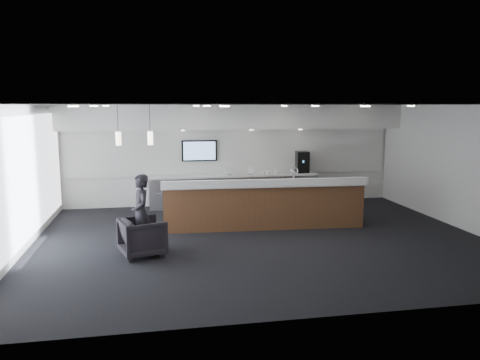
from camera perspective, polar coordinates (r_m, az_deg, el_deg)
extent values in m
plane|color=black|center=(10.64, 2.60, -7.20)|extent=(10.00, 10.00, 0.00)
cube|color=black|center=(10.22, 2.72, 9.17)|extent=(10.00, 8.00, 0.02)
cube|color=silver|center=(14.22, -0.99, 3.09)|extent=(10.00, 0.02, 3.00)
cube|color=silver|center=(10.41, -25.24, 0.02)|extent=(0.02, 8.00, 3.00)
cube|color=silver|center=(12.44, 25.72, 1.33)|extent=(0.02, 8.00, 3.00)
cube|color=silver|center=(13.70, -0.69, 7.69)|extent=(10.00, 0.90, 0.70)
cube|color=silver|center=(14.18, -0.97, 3.48)|extent=(9.80, 0.06, 1.40)
cube|color=silver|center=(10.40, -25.02, 0.03)|extent=(0.04, 7.36, 2.55)
cube|color=#9FA2A8|center=(14.02, -0.73, -1.33)|extent=(5.00, 0.60, 0.90)
cube|color=white|center=(13.94, -0.74, 0.59)|extent=(5.06, 0.66, 0.05)
cylinder|color=silver|center=(13.50, -8.90, -1.65)|extent=(0.60, 0.02, 0.02)
cylinder|color=silver|center=(13.56, -4.68, -1.52)|extent=(0.60, 0.02, 0.02)
cylinder|color=silver|center=(13.70, -0.51, -1.38)|extent=(0.60, 0.02, 0.02)
cylinder|color=silver|center=(13.90, 3.55, -1.25)|extent=(0.60, 0.02, 0.02)
cylinder|color=silver|center=(14.17, 7.48, -1.11)|extent=(0.60, 0.02, 0.02)
cube|color=black|center=(13.98, -4.98, 3.58)|extent=(1.05, 0.07, 0.62)
cube|color=blue|center=(13.95, -4.97, 3.56)|extent=(0.95, 0.01, 0.54)
cylinder|color=#FFEDC6|center=(10.77, -10.88, 5.02)|extent=(0.12, 0.12, 0.30)
cylinder|color=#FFEDC6|center=(10.80, -14.61, 4.90)|extent=(0.12, 0.12, 0.30)
cube|color=#572F1D|center=(11.54, 2.90, -3.23)|extent=(4.90, 0.95, 1.05)
cube|color=white|center=(11.43, 2.92, -0.51)|extent=(4.98, 1.04, 0.06)
cube|color=white|center=(11.05, 3.27, -0.37)|extent=(4.95, 0.40, 0.18)
cylinder|color=silver|center=(11.66, 6.57, 0.48)|extent=(0.04, 0.04, 0.28)
torus|color=silver|center=(11.59, 6.67, 1.12)|extent=(0.19, 0.04, 0.19)
cube|color=black|center=(14.43, 7.60, 2.20)|extent=(0.41, 0.45, 0.65)
cube|color=silver|center=(14.26, 7.86, 0.84)|extent=(0.23, 0.12, 0.02)
cube|color=white|center=(13.83, -1.39, 1.14)|extent=(0.18, 0.05, 0.24)
cube|color=white|center=(13.93, 1.29, 1.13)|extent=(0.16, 0.02, 0.21)
imported|color=black|center=(9.61, -11.80, -6.81)|extent=(1.04, 1.02, 0.76)
imported|color=black|center=(9.80, -11.98, -3.98)|extent=(0.51, 0.66, 1.60)
imported|color=white|center=(14.12, 4.45, 0.99)|extent=(0.11, 0.11, 0.10)
imported|color=white|center=(14.08, 3.90, 0.98)|extent=(0.16, 0.16, 0.10)
imported|color=white|center=(14.05, 3.35, 0.96)|extent=(0.14, 0.14, 0.10)
imported|color=white|center=(14.02, 2.79, 0.95)|extent=(0.14, 0.14, 0.10)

